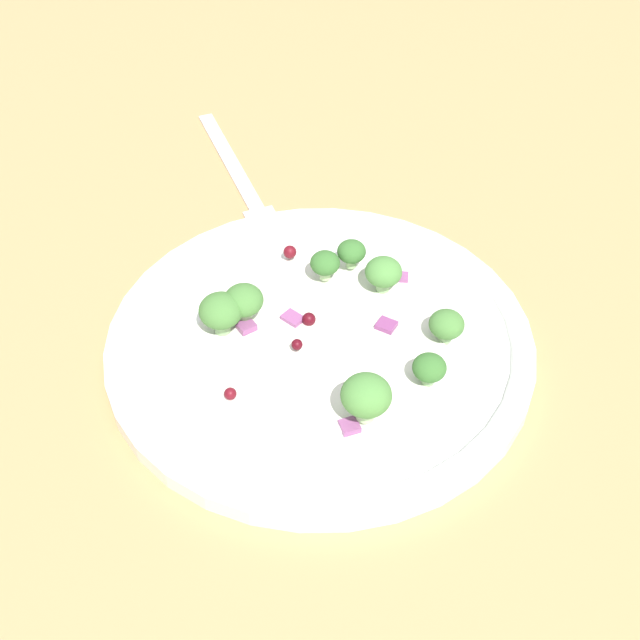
# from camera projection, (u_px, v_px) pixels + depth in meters

# --- Properties ---
(ground_plane) EXTENTS (1.80, 1.80, 0.02)m
(ground_plane) POSITION_uv_depth(u_px,v_px,m) (355.00, 353.00, 0.57)
(ground_plane) COLOR tan
(plate) EXTENTS (0.28, 0.28, 0.02)m
(plate) POSITION_uv_depth(u_px,v_px,m) (320.00, 340.00, 0.55)
(plate) COLOR white
(plate) RESTS_ON ground_plane
(dressing_pool) EXTENTS (0.16, 0.16, 0.00)m
(dressing_pool) POSITION_uv_depth(u_px,v_px,m) (320.00, 336.00, 0.55)
(dressing_pool) COLOR white
(dressing_pool) RESTS_ON plate
(broccoli_floret_0) EXTENTS (0.03, 0.03, 0.03)m
(broccoli_floret_0) POSITION_uv_depth(u_px,v_px,m) (244.00, 301.00, 0.55)
(broccoli_floret_0) COLOR #9EC684
(broccoli_floret_0) RESTS_ON plate
(broccoli_floret_1) EXTENTS (0.02, 0.02, 0.02)m
(broccoli_floret_1) POSITION_uv_depth(u_px,v_px,m) (446.00, 325.00, 0.54)
(broccoli_floret_1) COLOR #8EB77A
(broccoli_floret_1) RESTS_ON plate
(broccoli_floret_2) EXTENTS (0.02, 0.02, 0.02)m
(broccoli_floret_2) POSITION_uv_depth(u_px,v_px,m) (429.00, 368.00, 0.51)
(broccoli_floret_2) COLOR #8EB77A
(broccoli_floret_2) RESTS_ON plate
(broccoli_floret_3) EXTENTS (0.03, 0.03, 0.03)m
(broccoli_floret_3) POSITION_uv_depth(u_px,v_px,m) (366.00, 396.00, 0.48)
(broccoli_floret_3) COLOR #ADD18E
(broccoli_floret_3) RESTS_ON plate
(broccoli_floret_4) EXTENTS (0.02, 0.02, 0.03)m
(broccoli_floret_4) POSITION_uv_depth(u_px,v_px,m) (383.00, 273.00, 0.57)
(broccoli_floret_4) COLOR #8EB77A
(broccoli_floret_4) RESTS_ON plate
(broccoli_floret_5) EXTENTS (0.02, 0.02, 0.02)m
(broccoli_floret_5) POSITION_uv_depth(u_px,v_px,m) (351.00, 252.00, 0.58)
(broccoli_floret_5) COLOR #9EC684
(broccoli_floret_5) RESTS_ON plate
(broccoli_floret_6) EXTENTS (0.02, 0.02, 0.02)m
(broccoli_floret_6) POSITION_uv_depth(u_px,v_px,m) (325.00, 264.00, 0.58)
(broccoli_floret_6) COLOR #ADD18E
(broccoli_floret_6) RESTS_ON plate
(broccoli_floret_7) EXTENTS (0.03, 0.03, 0.03)m
(broccoli_floret_7) POSITION_uv_depth(u_px,v_px,m) (221.00, 311.00, 0.54)
(broccoli_floret_7) COLOR #8EB77A
(broccoli_floret_7) RESTS_ON plate
(cranberry_0) EXTENTS (0.01, 0.01, 0.01)m
(cranberry_0) POSITION_uv_depth(u_px,v_px,m) (290.00, 252.00, 0.60)
(cranberry_0) COLOR maroon
(cranberry_0) RESTS_ON plate
(cranberry_1) EXTENTS (0.01, 0.01, 0.01)m
(cranberry_1) POSITION_uv_depth(u_px,v_px,m) (230.00, 394.00, 0.51)
(cranberry_1) COLOR maroon
(cranberry_1) RESTS_ON plate
(cranberry_2) EXTENTS (0.01, 0.01, 0.01)m
(cranberry_2) POSITION_uv_depth(u_px,v_px,m) (297.00, 345.00, 0.53)
(cranberry_2) COLOR #4C0A14
(cranberry_2) RESTS_ON plate
(cranberry_3) EXTENTS (0.01, 0.01, 0.01)m
(cranberry_3) POSITION_uv_depth(u_px,v_px,m) (240.00, 310.00, 0.56)
(cranberry_3) COLOR maroon
(cranberry_3) RESTS_ON plate
(cranberry_4) EXTENTS (0.01, 0.01, 0.01)m
(cranberry_4) POSITION_uv_depth(u_px,v_px,m) (309.00, 319.00, 0.56)
(cranberry_4) COLOR #4C0A14
(cranberry_4) RESTS_ON plate
(onion_bit_0) EXTENTS (0.01, 0.01, 0.00)m
(onion_bit_0) POSITION_uv_depth(u_px,v_px,m) (386.00, 325.00, 0.55)
(onion_bit_0) COLOR #843D75
(onion_bit_0) RESTS_ON plate
(onion_bit_1) EXTENTS (0.01, 0.01, 0.00)m
(onion_bit_1) POSITION_uv_depth(u_px,v_px,m) (400.00, 277.00, 0.59)
(onion_bit_1) COLOR #934C84
(onion_bit_1) RESTS_ON plate
(onion_bit_2) EXTENTS (0.01, 0.01, 0.00)m
(onion_bit_2) POSITION_uv_depth(u_px,v_px,m) (293.00, 318.00, 0.56)
(onion_bit_2) COLOR #934C84
(onion_bit_2) RESTS_ON plate
(onion_bit_3) EXTENTS (0.01, 0.01, 0.00)m
(onion_bit_3) POSITION_uv_depth(u_px,v_px,m) (350.00, 426.00, 0.49)
(onion_bit_3) COLOR #934C84
(onion_bit_3) RESTS_ON plate
(onion_bit_4) EXTENTS (0.01, 0.01, 0.00)m
(onion_bit_4) POSITION_uv_depth(u_px,v_px,m) (246.00, 326.00, 0.55)
(onion_bit_4) COLOR #934C84
(onion_bit_4) RESTS_ON plate
(fork) EXTENTS (0.17, 0.11, 0.01)m
(fork) POSITION_uv_depth(u_px,v_px,m) (240.00, 178.00, 0.70)
(fork) COLOR silver
(fork) RESTS_ON ground_plane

